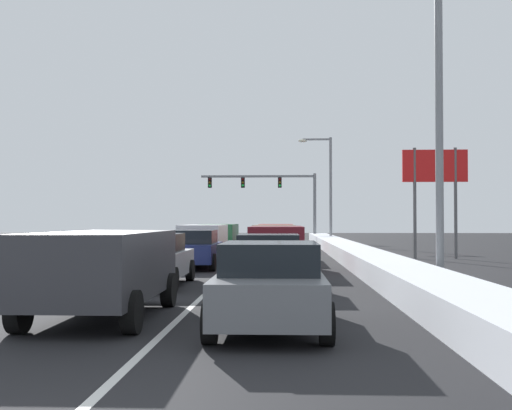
{
  "coord_description": "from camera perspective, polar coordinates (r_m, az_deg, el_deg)",
  "views": [
    {
      "loc": [
        2.01,
        -4.31,
        1.89
      ],
      "look_at": [
        0.41,
        32.98,
        2.8
      ],
      "focal_mm": 44.67,
      "sensor_mm": 36.0,
      "label": 1
    }
  ],
  "objects": [
    {
      "name": "street_lamp_right_mid",
      "position": [
        50.53,
        6.3,
        2.19
      ],
      "size": [
        2.66,
        0.36,
        8.45
      ],
      "color": "gray",
      "rests_on": "ground"
    },
    {
      "name": "ground_plane",
      "position": [
        26.11,
        -1.98,
        -5.54
      ],
      "size": [
        140.71,
        140.71,
        0.0
      ],
      "primitive_type": "plane",
      "color": "black"
    },
    {
      "name": "suv_white_center_lane_fourth",
      "position": [
        31.4,
        -4.71,
        -2.98
      ],
      "size": [
        2.16,
        4.9,
        1.67
      ],
      "color": "silver",
      "rests_on": "ground"
    },
    {
      "name": "suv_maroon_right_lane_third",
      "position": [
        24.14,
        1.87,
        -3.47
      ],
      "size": [
        2.16,
        4.9,
        1.67
      ],
      "color": "maroon",
      "rests_on": "ground"
    },
    {
      "name": "street_lamp_right_near",
      "position": [
        18.65,
        15.08,
        9.99
      ],
      "size": [
        2.66,
        0.36,
        9.45
      ],
      "color": "gray",
      "rests_on": "ground"
    },
    {
      "name": "sedan_silver_center_lane_second",
      "position": [
        18.69,
        -9.33,
        -4.83
      ],
      "size": [
        2.0,
        4.5,
        1.51
      ],
      "color": "#B7BABF",
      "rests_on": "ground"
    },
    {
      "name": "snow_bank_left_shoulder",
      "position": [
        32.25,
        -10.68,
        -4.0
      ],
      "size": [
        1.29,
        59.53,
        0.82
      ],
      "primitive_type": "cube",
      "color": "white",
      "rests_on": "ground"
    },
    {
      "name": "roadside_sign_right",
      "position": [
        32.76,
        15.73,
        2.39
      ],
      "size": [
        3.2,
        0.16,
        5.5
      ],
      "color": "#59595B",
      "rests_on": "ground"
    },
    {
      "name": "sedan_black_right_lane_second",
      "position": [
        17.75,
        1.16,
        -5.03
      ],
      "size": [
        2.0,
        4.5,
        1.51
      ],
      "color": "black",
      "rests_on": "ground"
    },
    {
      "name": "snow_bank_right_shoulder",
      "position": [
        31.58,
        8.45,
        -4.2
      ],
      "size": [
        1.64,
        59.53,
        0.67
      ],
      "primitive_type": "cube",
      "color": "white",
      "rests_on": "ground"
    },
    {
      "name": "sedan_gray_right_lane_nearest",
      "position": [
        11.27,
        1.27,
        -7.14
      ],
      "size": [
        2.0,
        4.5,
        1.51
      ],
      "color": "slate",
      "rests_on": "ground"
    },
    {
      "name": "suv_green_center_lane_fifth",
      "position": [
        37.93,
        -3.3,
        -2.71
      ],
      "size": [
        2.16,
        4.9,
        1.67
      ],
      "color": "#1E5633",
      "rests_on": "ground"
    },
    {
      "name": "lane_stripe_between_right_lane_and_center_lane",
      "position": [
        31.49,
        -1.21,
        -4.82
      ],
      "size": [
        0.14,
        59.53,
        0.01
      ],
      "primitive_type": "cube",
      "color": "silver",
      "rests_on": "ground"
    },
    {
      "name": "sedan_navy_center_lane_third",
      "position": [
        25.35,
        -5.53,
        -3.93
      ],
      "size": [
        2.0,
        4.5,
        1.51
      ],
      "color": "navy",
      "rests_on": "ground"
    },
    {
      "name": "suv_red_right_lane_fifth",
      "position": [
        37.15,
        1.8,
        -2.74
      ],
      "size": [
        2.16,
        4.9,
        1.67
      ],
      "color": "maroon",
      "rests_on": "ground"
    },
    {
      "name": "suv_charcoal_center_lane_nearest",
      "position": [
        12.7,
        -13.47,
        -5.31
      ],
      "size": [
        2.16,
        4.9,
        1.67
      ],
      "color": "#38383D",
      "rests_on": "ground"
    },
    {
      "name": "suv_tan_right_lane_fourth",
      "position": [
        30.58,
        1.66,
        -3.03
      ],
      "size": [
        2.16,
        4.9,
        1.67
      ],
      "color": "#937F60",
      "rests_on": "ground"
    },
    {
      "name": "traffic_light_gantry",
      "position": [
        58.49,
        1.64,
        1.39
      ],
      "size": [
        10.6,
        0.47,
        6.2
      ],
      "color": "slate",
      "rests_on": "ground"
    }
  ]
}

